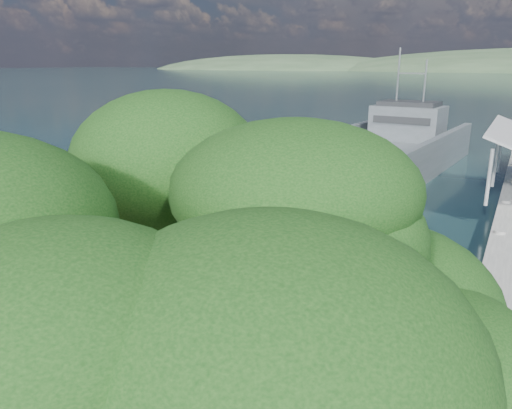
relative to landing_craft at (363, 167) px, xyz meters
name	(u,v)px	position (x,y,z in m)	size (l,w,h in m)	color
ground	(172,290)	(-0.90, -23.46, -0.91)	(1400.00, 1400.00, 0.00)	#193B3C
boat_ramp	(156,294)	(-0.90, -24.46, -0.66)	(10.00, 18.00, 0.50)	#64645C
shoreline_rocks	(73,258)	(-7.10, -22.96, -0.91)	(3.20, 5.60, 0.90)	slate
landing_craft	(363,167)	(0.00, 0.00, 0.00)	(12.29, 37.87, 11.08)	#4F595D
military_truck	(254,225)	(1.83, -21.46, 1.73)	(4.75, 9.61, 4.28)	black
soldier	(113,237)	(-4.65, -22.77, 0.53)	(0.68, 0.45, 1.86)	#1F321C
overhang_tree	(187,276)	(7.33, -33.38, 5.37)	(8.62, 7.94, 7.83)	black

